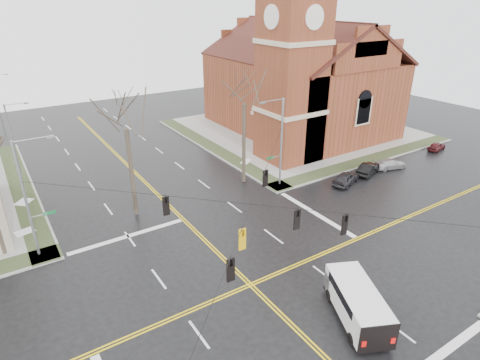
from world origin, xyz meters
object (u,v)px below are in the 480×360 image
parked_car_d (437,146)px  church (298,72)px  parked_car_a (346,178)px  parked_car_c (390,164)px  parked_car_b (368,169)px  cargo_van (356,300)px  tree_ne (244,98)px  streetlight_north_a (14,139)px  signal_pole_nw (28,197)px  signal_pole_ne (280,140)px  tree_nw_near (125,123)px

parked_car_d → church: bearing=22.2°
parked_car_a → parked_car_c: bearing=-107.3°
parked_car_b → cargo_van: bearing=109.5°
parked_car_a → parked_car_b: size_ratio=1.01×
parked_car_c → parked_car_a: bearing=105.4°
tree_ne → parked_car_c: bearing=-20.0°
parked_car_c → parked_car_d: bearing=-72.6°
streetlight_north_a → parked_car_d: size_ratio=2.57×
signal_pole_nw → tree_ne: size_ratio=0.72×
signal_pole_nw → streetlight_north_a: (0.67, 16.50, -0.48)m
signal_pole_ne → tree_nw_near: bearing=171.9°
signal_pole_nw → streetlight_north_a: size_ratio=1.12×
streetlight_north_a → parked_car_c: streetlight_north_a is taller
signal_pole_nw → parked_car_b: (32.77, -3.08, -4.30)m
signal_pole_nw → tree_nw_near: size_ratio=0.77×
cargo_van → parked_car_c: 25.38m
parked_car_a → parked_car_b: (4.02, 0.46, -0.03)m
tree_nw_near → signal_pole_nw: bearing=-165.9°
cargo_van → parked_car_c: size_ratio=1.54×
signal_pole_nw → parked_car_c: bearing=-5.2°
church → signal_pole_nw: size_ratio=3.06×
signal_pole_ne → parked_car_c: signal_pole_ne is taller
tree_nw_near → church: bearing=21.9°
parked_car_d → tree_ne: (-26.09, 5.16, 8.44)m
signal_pole_ne → cargo_van: size_ratio=1.49×
cargo_van → tree_nw_near: bearing=134.3°
parked_car_d → tree_nw_near: size_ratio=0.27×
parked_car_c → signal_pole_nw: bearing=98.3°
signal_pole_nw → parked_car_d: bearing=-3.2°
church → cargo_van: (-21.12, -30.64, -7.16)m
church → parked_car_d: (10.04, -15.90, -7.90)m
signal_pole_nw → parked_car_c: size_ratio=2.30×
church → signal_pole_ne: 19.22m
signal_pole_ne → streetlight_north_a: bearing=143.1°
church → signal_pole_nw: church is taller
cargo_van → parked_car_a: bearing=70.0°
church → signal_pole_nw: bearing=-159.8°
church → tree_ne: (-16.05, -10.74, 0.54)m
parked_car_b → parked_car_a: bearing=77.4°
church → parked_car_a: 19.93m
parked_car_d → parked_car_a: bearing=83.0°
church → cargo_van: church is taller
tree_nw_near → parked_car_b: bearing=-11.8°
signal_pole_ne → parked_car_c: bearing=-13.8°
streetlight_north_a → cargo_van: streetlight_north_a is taller
signal_pole_nw → tree_ne: 20.60m
parked_car_b → parked_car_d: (13.36, 0.47, -0.11)m
streetlight_north_a → parked_car_d: bearing=-22.8°
streetlight_north_a → parked_car_a: size_ratio=2.02×
cargo_van → parked_car_d: size_ratio=1.94×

